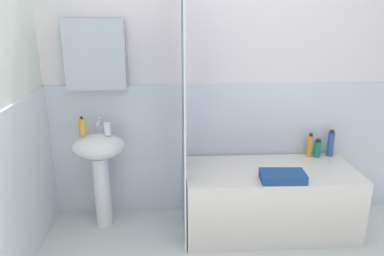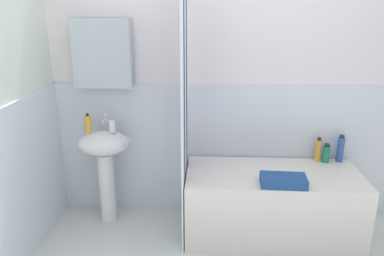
# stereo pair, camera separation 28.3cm
# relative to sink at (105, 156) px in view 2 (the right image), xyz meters

# --- Properties ---
(wall_back_tiled) EXTENTS (3.60, 0.18, 2.40)m
(wall_back_tiled) POSITION_rel_sink_xyz_m (1.01, 0.23, 0.53)
(wall_back_tiled) COLOR silver
(wall_back_tiled) RESTS_ON ground_plane
(sink) EXTENTS (0.44, 0.34, 0.83)m
(sink) POSITION_rel_sink_xyz_m (0.00, 0.00, 0.00)
(sink) COLOR silver
(sink) RESTS_ON ground_plane
(faucet) EXTENTS (0.03, 0.12, 0.12)m
(faucet) POSITION_rel_sink_xyz_m (-0.00, 0.08, 0.28)
(faucet) COLOR silver
(faucet) RESTS_ON sink
(soap_dispenser) EXTENTS (0.06, 0.06, 0.16)m
(soap_dispenser) POSITION_rel_sink_xyz_m (-0.12, -0.01, 0.29)
(soap_dispenser) COLOR gold
(soap_dispenser) RESTS_ON sink
(toothbrush_cup) EXTENTS (0.06, 0.06, 0.10)m
(toothbrush_cup) POSITION_rel_sink_xyz_m (0.08, -0.00, 0.27)
(toothbrush_cup) COLOR silver
(toothbrush_cup) RESTS_ON sink
(bathtub) EXTENTS (1.40, 0.64, 0.55)m
(bathtub) POSITION_rel_sink_xyz_m (1.41, -0.13, -0.33)
(bathtub) COLOR silver
(bathtub) RESTS_ON ground_plane
(shower_curtain) EXTENTS (0.01, 0.64, 2.00)m
(shower_curtain) POSITION_rel_sink_xyz_m (0.70, -0.13, 0.39)
(shower_curtain) COLOR white
(shower_curtain) RESTS_ON ground_plane
(shampoo_bottle) EXTENTS (0.06, 0.06, 0.24)m
(shampoo_bottle) POSITION_rel_sink_xyz_m (2.02, 0.14, 0.05)
(shampoo_bottle) COLOR #3256A0
(shampoo_bottle) RESTS_ON bathtub
(body_wash_bottle) EXTENTS (0.06, 0.06, 0.17)m
(body_wash_bottle) POSITION_rel_sink_xyz_m (1.89, 0.12, 0.02)
(body_wash_bottle) COLOR #1E8258
(body_wash_bottle) RESTS_ON bathtub
(lotion_bottle) EXTENTS (0.05, 0.05, 0.22)m
(lotion_bottle) POSITION_rel_sink_xyz_m (1.83, 0.12, 0.04)
(lotion_bottle) COLOR gold
(lotion_bottle) RESTS_ON bathtub
(towel_folded) EXTENTS (0.35, 0.20, 0.07)m
(towel_folded) POSITION_rel_sink_xyz_m (1.45, -0.35, -0.02)
(towel_folded) COLOR navy
(towel_folded) RESTS_ON bathtub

